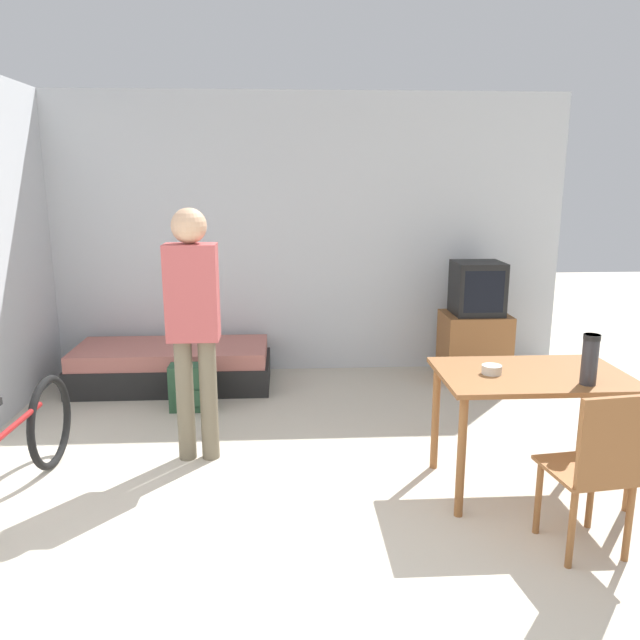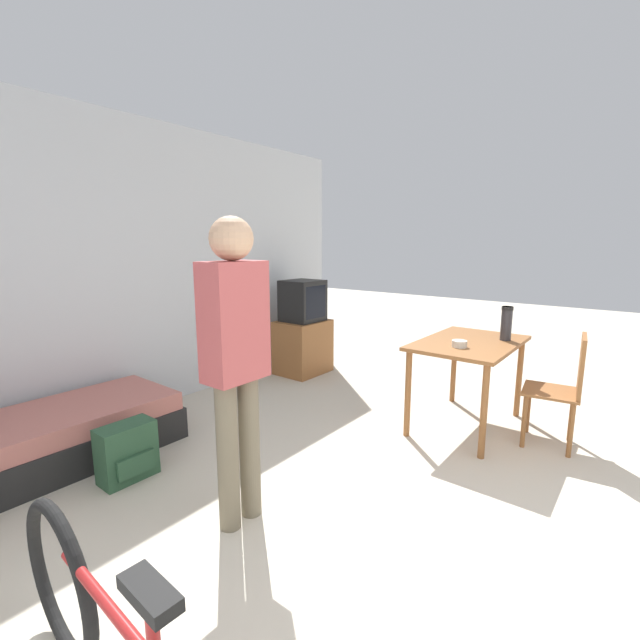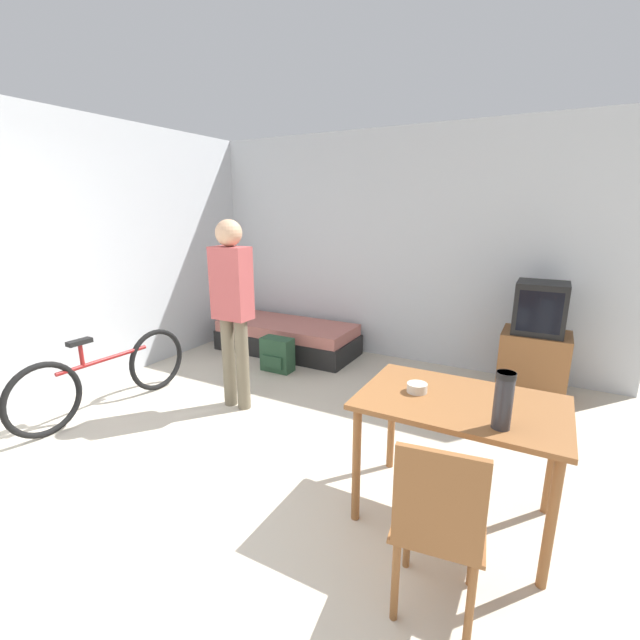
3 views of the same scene
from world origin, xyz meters
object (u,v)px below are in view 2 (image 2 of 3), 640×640
at_px(dining_table, 469,353).
at_px(backpack, 127,452).
at_px(person_standing, 235,351).
at_px(mate_bowl, 459,344).
at_px(wooden_chair, 565,385).
at_px(thermos_flask, 506,322).
at_px(daybed, 47,440).
at_px(tv, 303,332).

distance_m(dining_table, backpack, 2.76).
bearing_deg(person_standing, dining_table, -14.74).
height_order(person_standing, mate_bowl, person_standing).
distance_m(dining_table, person_standing, 2.20).
bearing_deg(mate_bowl, wooden_chair, -66.21).
bearing_deg(dining_table, thermos_flask, -44.61).
bearing_deg(daybed, dining_table, -39.65).
xyz_separation_m(dining_table, thermos_flask, (0.23, -0.23, 0.26)).
distance_m(tv, mate_bowl, 2.23).
distance_m(wooden_chair, backpack, 3.24).
bearing_deg(tv, thermos_flask, -91.95).
bearing_deg(wooden_chair, tv, 85.08).
bearing_deg(backpack, daybed, 113.22).
bearing_deg(wooden_chair, backpack, 136.57).
relative_size(tv, backpack, 2.94).
xyz_separation_m(daybed, backpack, (0.27, -0.62, -0.00)).
height_order(thermos_flask, backpack, thermos_flask).
height_order(dining_table, thermos_flask, thermos_flask).
xyz_separation_m(tv, person_standing, (-2.41, -1.58, 0.50)).
relative_size(tv, dining_table, 1.02).
bearing_deg(tv, person_standing, -146.74).
bearing_deg(mate_bowl, daybed, 137.27).
xyz_separation_m(person_standing, mate_bowl, (1.84, -0.56, -0.22)).
relative_size(daybed, tv, 1.57).
relative_size(mate_bowl, backpack, 0.31).
distance_m(wooden_chair, thermos_flask, 0.67).
bearing_deg(tv, wooden_chair, -94.92).
bearing_deg(daybed, thermos_flask, -40.10).
relative_size(thermos_flask, mate_bowl, 2.47).
height_order(wooden_chair, backpack, wooden_chair).
xyz_separation_m(daybed, dining_table, (2.54, -2.11, 0.47)).
distance_m(tv, wooden_chair, 2.87).
bearing_deg(backpack, dining_table, -33.15).
bearing_deg(tv, backpack, -166.00).
relative_size(wooden_chair, mate_bowl, 7.60).
relative_size(tv, wooden_chair, 1.27).
bearing_deg(mate_bowl, backpack, 143.56).
relative_size(dining_table, backpack, 2.89).
relative_size(wooden_chair, person_standing, 0.52).
bearing_deg(daybed, mate_bowl, -42.73).
xyz_separation_m(thermos_flask, backpack, (-2.51, 1.71, -0.73)).
distance_m(thermos_flask, backpack, 3.12).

